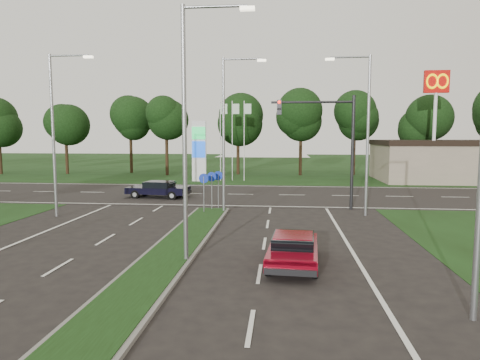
{
  "coord_description": "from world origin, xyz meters",
  "views": [
    {
      "loc": [
        4.21,
        -8.76,
        4.58
      ],
      "look_at": [
        1.98,
        13.84,
        2.2
      ],
      "focal_mm": 32.0,
      "sensor_mm": 36.0,
      "label": 1
    }
  ],
  "objects": [
    {
      "name": "streetlight_right_far",
      "position": [
        8.8,
        16.0,
        5.08
      ],
      "size": [
        2.53,
        0.22,
        9.0
      ],
      "rotation": [
        0.0,
        0.0,
        3.14
      ],
      "color": "gray",
      "rests_on": "ground"
    },
    {
      "name": "navy_sedan",
      "position": [
        -4.84,
        21.67,
        0.66
      ],
      "size": [
        4.63,
        2.34,
        1.22
      ],
      "rotation": [
        0.0,
        0.0,
        1.45
      ],
      "color": "black",
      "rests_on": "ground"
    },
    {
      "name": "streetlight_right_near",
      "position": [
        8.8,
        2.0,
        5.08
      ],
      "size": [
        2.53,
        0.22,
        9.0
      ],
      "rotation": [
        0.0,
        0.0,
        3.14
      ],
      "color": "gray",
      "rests_on": "ground"
    },
    {
      "name": "streetlight_median_near",
      "position": [
        1.0,
        6.0,
        5.08
      ],
      "size": [
        2.53,
        0.22,
        9.0
      ],
      "color": "gray",
      "rests_on": "ground"
    },
    {
      "name": "ground",
      "position": [
        0.0,
        0.0,
        0.0
      ],
      "size": [
        160.0,
        160.0,
        0.0
      ],
      "primitive_type": "plane",
      "color": "black",
      "rests_on": "ground"
    },
    {
      "name": "streetlight_left_far",
      "position": [
        -8.3,
        14.0,
        5.08
      ],
      "size": [
        2.53,
        0.22,
        9.0
      ],
      "color": "gray",
      "rests_on": "ground"
    },
    {
      "name": "treeline_far",
      "position": [
        0.1,
        39.93,
        6.83
      ],
      "size": [
        6.0,
        6.0,
        9.9
      ],
      "color": "black",
      "rests_on": "ground"
    },
    {
      "name": "verge_far",
      "position": [
        0.0,
        55.0,
        0.0
      ],
      "size": [
        160.0,
        50.0,
        0.02
      ],
      "primitive_type": "cube",
      "color": "black",
      "rests_on": "ground"
    },
    {
      "name": "mcdonalds_sign",
      "position": [
        18.0,
        31.97,
        7.99
      ],
      "size": [
        2.2,
        0.47,
        10.4
      ],
      "color": "silver",
      "rests_on": "ground"
    },
    {
      "name": "median_kerb",
      "position": [
        0.0,
        4.0,
        0.06
      ],
      "size": [
        2.0,
        26.0,
        0.12
      ],
      "primitive_type": "cube",
      "color": "slate",
      "rests_on": "ground"
    },
    {
      "name": "streetlight_median_far",
      "position": [
        1.0,
        16.0,
        5.08
      ],
      "size": [
        2.53,
        0.22,
        9.0
      ],
      "color": "gray",
      "rests_on": "ground"
    },
    {
      "name": "cross_road",
      "position": [
        0.0,
        24.0,
        0.0
      ],
      "size": [
        160.0,
        12.0,
        0.02
      ],
      "primitive_type": "cube",
      "color": "black",
      "rests_on": "ground"
    },
    {
      "name": "median_signs",
      "position": [
        0.0,
        16.4,
        1.71
      ],
      "size": [
        1.16,
        1.76,
        2.38
      ],
      "color": "gray",
      "rests_on": "ground"
    },
    {
      "name": "commercial_building",
      "position": [
        22.0,
        36.0,
        2.0
      ],
      "size": [
        16.0,
        9.0,
        4.0
      ],
      "primitive_type": "cube",
      "color": "gray",
      "rests_on": "ground"
    },
    {
      "name": "red_sedan",
      "position": [
        4.64,
        6.1,
        0.6
      ],
      "size": [
        1.95,
        4.18,
        1.12
      ],
      "rotation": [
        0.0,
        0.0,
        -0.07
      ],
      "color": "maroon",
      "rests_on": "ground"
    },
    {
      "name": "gas_pylon",
      "position": [
        -3.79,
        33.05,
        3.2
      ],
      "size": [
        5.8,
        1.26,
        8.0
      ],
      "color": "silver",
      "rests_on": "ground"
    },
    {
      "name": "traffic_signal",
      "position": [
        7.19,
        18.0,
        4.65
      ],
      "size": [
        5.1,
        0.42,
        7.0
      ],
      "color": "black",
      "rests_on": "ground"
    }
  ]
}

